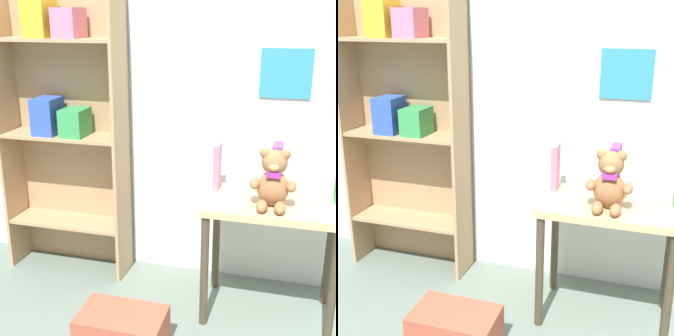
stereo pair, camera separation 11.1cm
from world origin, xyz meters
TOP-DOWN VIEW (x-y plane):
  - wall_back at (0.00, 1.43)m, footprint 4.80×0.07m
  - bookshelf_side at (-1.01, 1.29)m, footprint 0.71×0.24m
  - display_table at (0.19, 1.07)m, footprint 0.65×0.40m
  - teddy_bear at (0.18, 1.01)m, footprint 0.21×0.19m
  - book_standing_pink at (-0.11, 1.19)m, footprint 0.04×0.11m
  - book_standing_purple at (0.19, 1.17)m, footprint 0.05×0.13m
  - storage_bin at (-0.42, 0.60)m, footprint 0.39×0.25m

SIDE VIEW (x-z plane):
  - storage_bin at x=-0.42m, z-range 0.00..0.20m
  - display_table at x=0.19m, z-range 0.21..0.83m
  - book_standing_pink at x=-0.11m, z-range 0.62..0.86m
  - teddy_bear at x=0.18m, z-range 0.61..0.89m
  - book_standing_purple at x=0.19m, z-range 0.62..0.88m
  - bookshelf_side at x=-1.01m, z-range 0.10..1.75m
  - wall_back at x=0.00m, z-range 0.00..2.50m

